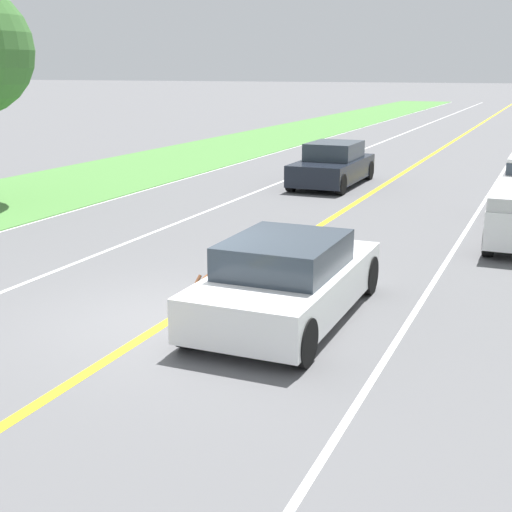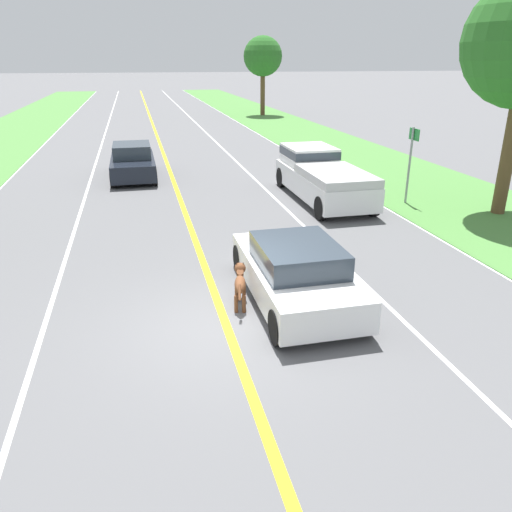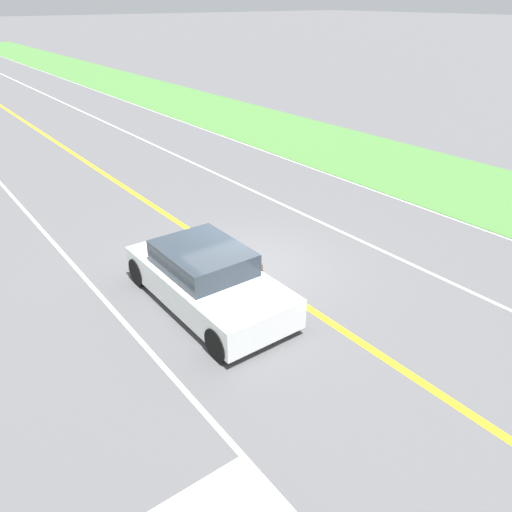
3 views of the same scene
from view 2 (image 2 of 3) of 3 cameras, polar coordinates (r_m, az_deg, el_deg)
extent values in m
plane|color=#5B5B5E|center=(9.98, -3.43, -7.87)|extent=(400.00, 400.00, 0.00)
cube|color=yellow|center=(9.98, -3.43, -7.85)|extent=(0.18, 160.00, 0.01)
cube|color=white|center=(11.04, 14.83, -5.53)|extent=(0.10, 160.00, 0.01)
cube|color=white|center=(10.09, -23.67, -9.47)|extent=(0.10, 160.00, 0.01)
cube|color=white|center=(10.84, 4.44, -2.37)|extent=(1.89, 4.34, 0.65)
cube|color=#2D3842|center=(10.47, 4.81, 0.15)|extent=(1.62, 2.08, 0.50)
cylinder|color=black|center=(12.68, 5.75, 0.37)|extent=(0.22, 0.68, 0.68)
cylinder|color=black|center=(9.77, 12.33, -6.81)|extent=(0.22, 0.68, 0.68)
cylinder|color=black|center=(12.25, -1.85, -0.30)|extent=(0.22, 0.68, 0.68)
cylinder|color=black|center=(9.21, 2.55, -8.14)|extent=(0.22, 0.68, 0.68)
ellipsoid|color=brown|center=(10.43, -1.84, -3.25)|extent=(0.38, 0.75, 0.28)
cylinder|color=brown|center=(10.80, -1.38, -4.28)|extent=(0.08, 0.08, 0.38)
cylinder|color=brown|center=(10.35, -1.39, -5.50)|extent=(0.08, 0.08, 0.38)
cylinder|color=brown|center=(10.80, -2.23, -4.29)|extent=(0.08, 0.08, 0.38)
cylinder|color=brown|center=(10.35, -2.29, -5.51)|extent=(0.08, 0.08, 0.38)
cylinder|color=brown|center=(10.66, -1.83, -2.01)|extent=(0.19, 0.22, 0.19)
sphere|color=brown|center=(10.75, -1.83, -1.40)|extent=(0.29, 0.29, 0.24)
ellipsoid|color=#331E14|center=(10.91, -1.81, -1.14)|extent=(0.13, 0.14, 0.09)
cone|color=#55301C|center=(10.71, -1.47, -0.97)|extent=(0.09, 0.09, 0.11)
cone|color=#55301C|center=(10.71, -2.19, -0.97)|extent=(0.09, 0.09, 0.11)
cylinder|color=brown|center=(9.99, -1.88, -4.17)|extent=(0.11, 0.27, 0.27)
cube|color=silver|center=(18.76, 7.66, 8.27)|extent=(2.02, 5.74, 0.81)
cube|color=silver|center=(20.14, 6.07, 11.43)|extent=(1.78, 2.17, 0.69)
cube|color=#2D3842|center=(20.12, 6.09, 11.71)|extent=(1.80, 2.19, 0.30)
cube|color=beige|center=(17.55, 9.14, 9.09)|extent=(1.98, 3.26, 0.28)
cylinder|color=black|center=(21.25, 7.77, 9.15)|extent=(0.22, 0.78, 0.78)
cylinder|color=black|center=(17.13, 13.27, 5.74)|extent=(0.22, 0.78, 0.78)
cylinder|color=black|center=(20.67, 2.91, 8.96)|extent=(0.22, 0.78, 0.78)
cylinder|color=black|center=(16.40, 7.44, 5.44)|extent=(0.22, 0.78, 0.78)
cube|color=black|center=(22.97, -13.87, 10.02)|extent=(1.84, 4.39, 0.70)
cube|color=#2D3842|center=(23.03, -14.02, 11.64)|extent=(1.58, 2.11, 0.57)
cylinder|color=black|center=(21.31, -16.04, 8.39)|extent=(0.22, 0.67, 0.67)
cylinder|color=black|center=(24.76, -15.81, 10.17)|extent=(0.22, 0.67, 0.67)
cylinder|color=black|center=(21.29, -11.53, 8.78)|extent=(0.22, 0.67, 0.67)
cylinder|color=black|center=(24.75, -11.91, 10.51)|extent=(0.22, 0.67, 0.67)
cylinder|color=brown|center=(18.52, 26.88, 10.45)|extent=(0.44, 0.44, 4.09)
cylinder|color=brown|center=(48.19, 0.77, 18.16)|extent=(0.42, 0.42, 4.00)
sphere|color=#286623|center=(48.11, 0.79, 21.88)|extent=(3.46, 3.46, 3.46)
cylinder|color=gray|center=(18.79, 17.11, 9.78)|extent=(0.08, 0.08, 2.72)
cube|color=#238438|center=(18.64, 17.64, 13.11)|extent=(0.03, 0.64, 0.40)
camera|label=1|loc=(6.97, 80.07, -5.33)|focal=50.00mm
camera|label=3|loc=(19.34, 11.95, 24.81)|focal=35.00mm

